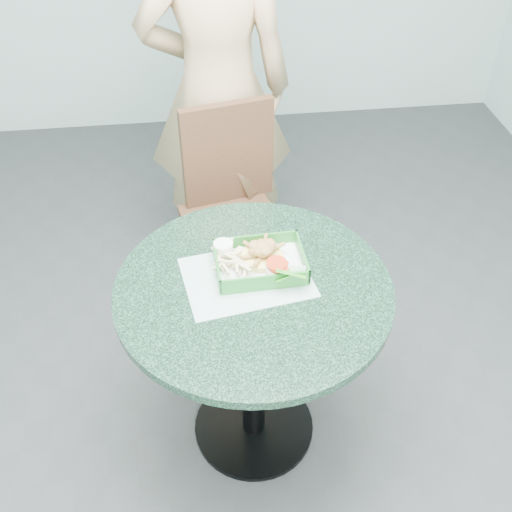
{
  "coord_description": "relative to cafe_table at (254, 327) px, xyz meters",
  "views": [
    {
      "loc": [
        -0.15,
        -1.31,
        2.04
      ],
      "look_at": [
        0.02,
        0.1,
        0.8
      ],
      "focal_mm": 42.0,
      "sensor_mm": 36.0,
      "label": 1
    }
  ],
  "objects": [
    {
      "name": "garnish_cup",
      "position": [
        0.08,
        0.01,
        0.21
      ],
      "size": [
        0.11,
        0.11,
        0.05
      ],
      "rotation": [
        0.0,
        0.0,
        -0.43
      ],
      "color": "silver",
      "rests_on": "food_basket"
    },
    {
      "name": "floor",
      "position": [
        0.0,
        0.0,
        -0.58
      ],
      "size": [
        4.0,
        5.0,
        0.02
      ],
      "primitive_type": "cube",
      "color": "#303335",
      "rests_on": "ground"
    },
    {
      "name": "cafe_table",
      "position": [
        0.0,
        0.0,
        0.0
      ],
      "size": [
        0.86,
        0.86,
        0.75
      ],
      "color": "black",
      "rests_on": "floor"
    },
    {
      "name": "diner_person",
      "position": [
        -0.02,
        1.07,
        0.48
      ],
      "size": [
        0.78,
        0.52,
        2.12
      ],
      "primitive_type": "imported",
      "rotation": [
        0.0,
        0.0,
        3.12
      ],
      "color": "tan",
      "rests_on": "floor"
    },
    {
      "name": "dining_chair",
      "position": [
        -0.0,
        0.79,
        -0.05
      ],
      "size": [
        0.4,
        0.4,
        0.93
      ],
      "rotation": [
        0.0,
        0.0,
        0.22
      ],
      "color": "#301E16",
      "rests_on": "floor"
    },
    {
      "name": "fries_pile",
      "position": [
        -0.06,
        0.09,
        0.21
      ],
      "size": [
        0.11,
        0.12,
        0.04
      ],
      "primitive_type": null,
      "rotation": [
        0.0,
        0.0,
        0.05
      ],
      "color": "beige",
      "rests_on": "food_basket"
    },
    {
      "name": "food_basket",
      "position": [
        0.03,
        0.07,
        0.19
      ],
      "size": [
        0.28,
        0.2,
        0.06
      ],
      "rotation": [
        0.0,
        0.0,
        0.04
      ],
      "color": "#207126",
      "rests_on": "placemat"
    },
    {
      "name": "placemat",
      "position": [
        -0.02,
        0.04,
        0.17
      ],
      "size": [
        0.42,
        0.34,
        0.0
      ],
      "primitive_type": "cube",
      "rotation": [
        0.0,
        0.0,
        0.16
      ],
      "color": "#97B5B1",
      "rests_on": "cafe_table"
    },
    {
      "name": "crab_sandwich",
      "position": [
        0.04,
        0.1,
        0.22
      ],
      "size": [
        0.13,
        0.13,
        0.07
      ],
      "rotation": [
        0.0,
        0.0,
        -0.13
      ],
      "color": "#E9CD62",
      "rests_on": "food_basket"
    },
    {
      "name": "sauce_ramekin",
      "position": [
        -0.08,
        0.14,
        0.22
      ],
      "size": [
        0.06,
        0.06,
        0.04
      ],
      "rotation": [
        0.0,
        0.0,
        -0.22
      ],
      "color": "white",
      "rests_on": "food_basket"
    }
  ]
}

